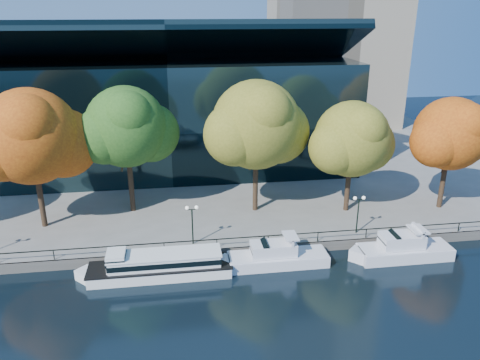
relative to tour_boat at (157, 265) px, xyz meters
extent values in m
plane|color=black|center=(5.67, -0.77, -1.13)|extent=(160.00, 160.00, 0.00)
cube|color=slate|center=(5.67, 35.73, -0.63)|extent=(90.00, 67.00, 1.00)
cube|color=#47443F|center=(5.67, 2.28, -0.63)|extent=(90.00, 0.25, 1.00)
cube|color=black|center=(5.67, 2.48, 0.82)|extent=(88.20, 0.08, 0.08)
cube|color=black|center=(5.67, 2.48, 0.32)|extent=(0.07, 0.07, 0.90)
cube|color=black|center=(1.67, 31.23, 6.87)|extent=(50.00, 24.00, 16.00)
cube|color=black|center=(1.67, 27.23, 16.37)|extent=(50.00, 17.14, 7.86)
cube|color=white|center=(0.32, 0.00, -0.63)|extent=(12.57, 3.05, 0.99)
cube|color=black|center=(0.32, 0.00, -0.12)|extent=(12.82, 3.11, 0.11)
cube|color=white|center=(-5.96, 0.00, -0.63)|extent=(2.53, 2.53, 0.99)
cube|color=white|center=(0.77, 0.00, 0.44)|extent=(9.80, 2.50, 1.08)
cube|color=black|center=(0.77, 0.00, 0.49)|extent=(9.93, 2.56, 0.49)
cube|color=white|center=(0.77, 0.00, 1.03)|extent=(10.05, 2.62, 0.09)
cube|color=white|center=(-3.45, 0.00, 0.71)|extent=(1.62, 2.14, 1.62)
cube|color=black|center=(-3.45, 0.00, 0.89)|extent=(1.66, 2.20, 0.63)
cube|color=silver|center=(11.18, 0.31, -0.59)|extent=(9.34, 2.67, 1.07)
cube|color=silver|center=(6.51, 0.31, -0.59)|extent=(2.04, 2.04, 1.07)
cube|color=silver|center=(11.18, 0.31, -0.04)|extent=(9.16, 2.62, 0.07)
cube|color=silver|center=(10.71, 0.31, 0.61)|extent=(4.20, 2.00, 1.16)
cube|color=black|center=(9.50, 0.31, 0.70)|extent=(1.84, 1.92, 1.46)
cube|color=silver|center=(12.30, 0.31, 1.45)|extent=(0.22, 2.08, 0.71)
cube|color=silver|center=(12.30, 0.31, 1.81)|extent=(1.25, 2.08, 0.13)
cube|color=silver|center=(23.52, -0.18, -0.53)|extent=(8.93, 2.78, 1.19)
cube|color=silver|center=(19.06, -0.18, -0.53)|extent=(2.19, 2.19, 1.19)
cube|color=silver|center=(23.52, -0.18, 0.08)|extent=(8.75, 2.72, 0.08)
cube|color=silver|center=(23.08, -0.18, 0.81)|extent=(4.02, 2.08, 1.29)
cube|color=black|center=(21.92, -0.18, 0.91)|extent=(1.81, 2.00, 1.50)
cube|color=silver|center=(24.59, -0.18, 1.75)|extent=(0.25, 2.17, 0.79)
cube|color=silver|center=(24.59, -0.18, 1.85)|extent=(1.39, 2.17, 0.15)
cylinder|color=black|center=(-11.90, 9.95, 3.78)|extent=(0.56, 0.56, 7.81)
cylinder|color=black|center=(-11.40, 10.15, 6.85)|extent=(1.23, 1.87, 3.90)
cylinder|color=black|center=(-12.30, 9.65, 6.57)|extent=(1.13, 1.28, 3.49)
sphere|color=#9B320C|center=(-11.90, 9.95, 9.64)|extent=(9.59, 9.59, 9.59)
sphere|color=#9B320C|center=(-9.26, 11.39, 8.44)|extent=(7.19, 7.19, 7.19)
sphere|color=#9B320C|center=(-14.29, 9.00, 8.92)|extent=(6.71, 6.71, 6.71)
sphere|color=#9B320C|center=(-11.42, 8.04, 11.31)|extent=(5.75, 5.75, 5.75)
cylinder|color=black|center=(-2.92, 12.68, 3.78)|extent=(0.56, 0.56, 7.80)
cylinder|color=black|center=(-2.42, 12.88, 6.84)|extent=(1.23, 1.86, 3.90)
cylinder|color=black|center=(-3.32, 12.38, 6.56)|extent=(1.13, 1.28, 3.49)
sphere|color=#224D18|center=(-2.92, 12.68, 9.63)|extent=(8.72, 8.72, 8.72)
sphere|color=#224D18|center=(-0.52, 13.99, 8.54)|extent=(6.54, 6.54, 6.54)
sphere|color=#224D18|center=(-5.10, 11.81, 8.97)|extent=(6.10, 6.10, 6.10)
sphere|color=#224D18|center=(-2.48, 10.94, 11.15)|extent=(5.23, 5.23, 5.23)
cylinder|color=black|center=(10.86, 10.91, 3.84)|extent=(0.56, 0.56, 7.93)
cylinder|color=black|center=(11.36, 11.11, 6.95)|extent=(1.24, 1.89, 3.96)
cylinder|color=black|center=(10.46, 10.61, 6.67)|extent=(1.14, 1.29, 3.54)
sphere|color=#69681C|center=(10.86, 10.91, 9.79)|extent=(9.62, 9.62, 9.62)
sphere|color=#69681C|center=(13.51, 12.36, 8.59)|extent=(7.21, 7.21, 7.21)
sphere|color=#69681C|center=(8.46, 9.95, 9.07)|extent=(6.73, 6.73, 6.73)
sphere|color=#69681C|center=(11.34, 8.99, 11.47)|extent=(5.77, 5.77, 5.77)
cylinder|color=black|center=(21.12, 9.40, 3.21)|extent=(0.56, 0.56, 6.68)
cylinder|color=black|center=(21.62, 9.60, 5.84)|extent=(1.10, 1.64, 3.35)
cylinder|color=black|center=(20.72, 9.10, 5.60)|extent=(1.01, 1.14, 3.00)
sphere|color=#69681C|center=(21.12, 9.40, 8.22)|extent=(8.26, 8.26, 8.26)
sphere|color=#69681C|center=(23.39, 10.64, 7.19)|extent=(6.20, 6.20, 6.20)
sphere|color=#69681C|center=(19.05, 8.57, 7.60)|extent=(5.78, 5.78, 5.78)
sphere|color=#69681C|center=(21.53, 7.75, 9.67)|extent=(4.96, 4.96, 4.96)
cylinder|color=black|center=(32.12, 8.67, 3.36)|extent=(0.56, 0.56, 6.96)
cylinder|color=black|center=(32.62, 8.87, 6.09)|extent=(1.13, 1.70, 3.49)
cylinder|color=black|center=(31.72, 8.37, 5.84)|extent=(1.04, 1.17, 3.12)
sphere|color=#9B320C|center=(32.12, 8.67, 8.58)|extent=(8.04, 8.04, 8.04)
sphere|color=#9B320C|center=(34.33, 9.88, 7.57)|extent=(6.03, 6.03, 6.03)
sphere|color=#9B320C|center=(30.11, 7.87, 7.98)|extent=(5.62, 5.62, 5.62)
sphere|color=#9B320C|center=(32.52, 7.07, 9.98)|extent=(4.82, 4.82, 4.82)
cylinder|color=black|center=(3.44, 3.73, 1.67)|extent=(0.14, 0.14, 3.60)
cube|color=black|center=(3.44, 3.73, 3.52)|extent=(0.90, 0.06, 0.06)
sphere|color=white|center=(2.99, 3.73, 3.72)|extent=(0.36, 0.36, 0.36)
sphere|color=white|center=(3.89, 3.73, 3.72)|extent=(0.36, 0.36, 0.36)
cylinder|color=black|center=(20.14, 3.73, 1.67)|extent=(0.14, 0.14, 3.60)
cube|color=black|center=(20.14, 3.73, 3.52)|extent=(0.90, 0.06, 0.06)
sphere|color=white|center=(19.69, 3.73, 3.72)|extent=(0.36, 0.36, 0.36)
sphere|color=white|center=(20.59, 3.73, 3.72)|extent=(0.36, 0.36, 0.36)
camera|label=1|loc=(2.19, -37.21, 21.74)|focal=35.00mm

